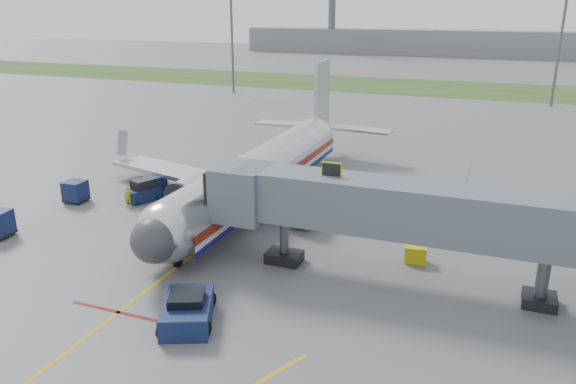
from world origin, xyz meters
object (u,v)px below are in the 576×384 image
(airliner, at_px, (262,171))
(belt_loader, at_px, (162,242))
(ramp_worker, at_px, (128,196))
(pushback_tug, at_px, (187,310))
(baggage_tug, at_px, (144,191))

(airliner, relative_size, belt_loader, 9.25)
(airliner, bearing_deg, ramp_worker, -152.44)
(pushback_tug, xyz_separation_m, baggage_tug, (-13.32, 15.22, 0.14))
(airliner, height_order, baggage_tug, airliner)
(pushback_tug, distance_m, belt_loader, 9.96)
(belt_loader, distance_m, ramp_worker, 9.48)
(airliner, distance_m, ramp_worker, 11.12)
(pushback_tug, height_order, belt_loader, belt_loader)
(pushback_tug, xyz_separation_m, ramp_worker, (-13.72, 13.67, 0.16))
(airliner, height_order, ramp_worker, airliner)
(belt_loader, xyz_separation_m, ramp_worker, (-7.22, 6.13, 0.38))
(airliner, xyz_separation_m, ramp_worker, (-9.73, -5.08, -1.80))
(baggage_tug, bearing_deg, pushback_tug, -48.83)
(airliner, height_order, belt_loader, airliner)
(pushback_tug, relative_size, ramp_worker, 2.72)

